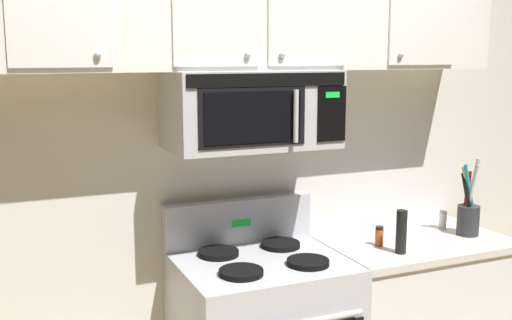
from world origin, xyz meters
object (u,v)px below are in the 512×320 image
(utensil_crock_charcoal, at_px, (468,213))
(spice_jar, at_px, (379,236))
(over_range_microwave, at_px, (252,109))
(salt_shaker, at_px, (443,219))
(pepper_mill, at_px, (401,232))

(utensil_crock_charcoal, distance_m, spice_jar, 0.53)
(over_range_microwave, relative_size, utensil_crock_charcoal, 1.89)
(salt_shaker, xyz_separation_m, pepper_mill, (-0.47, -0.27, 0.06))
(pepper_mill, xyz_separation_m, spice_jar, (-0.03, 0.14, -0.06))
(salt_shaker, height_order, spice_jar, spice_jar)
(over_range_microwave, xyz_separation_m, utensil_crock_charcoal, (1.14, -0.18, -0.56))
(utensil_crock_charcoal, distance_m, salt_shaker, 0.17)
(utensil_crock_charcoal, xyz_separation_m, spice_jar, (-0.53, 0.03, -0.06))
(over_range_microwave, bearing_deg, utensil_crock_charcoal, -8.99)
(utensil_crock_charcoal, xyz_separation_m, pepper_mill, (-0.50, -0.11, -0.01))
(over_range_microwave, bearing_deg, pepper_mill, -24.48)
(salt_shaker, bearing_deg, spice_jar, -165.41)
(utensil_crock_charcoal, height_order, salt_shaker, utensil_crock_charcoal)
(salt_shaker, relative_size, pepper_mill, 0.46)
(over_range_microwave, relative_size, spice_jar, 7.75)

